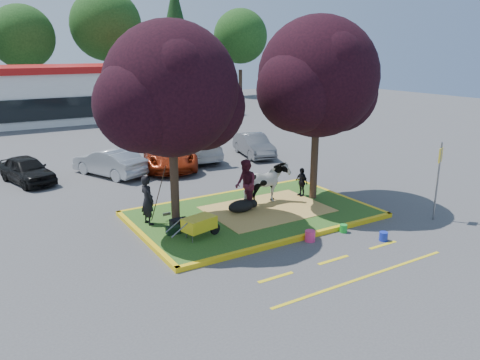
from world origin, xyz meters
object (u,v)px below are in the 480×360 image
handler (147,200)px  sign_post (439,172)px  bucket_green (343,228)px  bucket_blue (383,236)px  bucket_pink (310,236)px  wheelbarrow (200,224)px  cow (266,184)px  calf (241,206)px  car_silver (109,162)px  car_black (27,170)px

handler → sign_post: 9.87m
bucket_green → bucket_blue: 1.29m
sign_post → bucket_pink: sign_post is taller
handler → bucket_green: handler is taller
wheelbarrow → bucket_green: bearing=-35.1°
cow → calf: size_ratio=1.81×
sign_post → car_silver: bearing=102.2°
bucket_green → sign_post: bearing=-12.0°
handler → wheelbarrow: (0.92, -1.96, -0.36)m
bucket_green → car_black: size_ratio=0.07×
calf → sign_post: sign_post is taller
cow → wheelbarrow: bearing=107.5°
bucket_blue → bucket_pink: bearing=149.7°
handler → calf: bearing=-110.5°
cow → bucket_green: cow is taller
cow → sign_post: bearing=-140.8°
sign_post → bucket_blue: size_ratio=9.68×
handler → car_black: size_ratio=0.47×
bucket_blue → car_silver: (-5.03, 12.10, 0.50)m
wheelbarrow → car_black: (-3.56, 9.93, -0.02)m
handler → car_silver: handler is taller
calf → car_black: car_black is taller
car_silver → cow: bearing=92.5°
handler → bucket_green: (5.28, -3.65, -0.84)m
bucket_pink → car_black: bearing=119.3°
handler → bucket_green: 6.47m
cow → handler: 4.52m
calf → bucket_blue: bearing=-68.0°
handler → car_black: 8.40m
cow → sign_post: size_ratio=0.66×
bucket_pink → sign_post: bearing=-8.7°
bucket_pink → bucket_blue: bearing=-30.3°
cow → car_silver: size_ratio=0.47×
cow → wheelbarrow: size_ratio=1.02×
calf → bucket_blue: size_ratio=3.55×
cow → bucket_pink: cow is taller
bucket_green → wheelbarrow: bearing=158.8°
bucket_blue → car_silver: 13.11m
bucket_pink → car_silver: 11.37m
handler → car_silver: (0.83, 7.30, -0.33)m
calf → cow: bearing=2.9°
sign_post → car_black: bearing=110.7°
cow → bucket_pink: (-0.63, -3.34, -0.75)m
bucket_blue → wheelbarrow: bearing=150.0°
wheelbarrow → sign_post: (7.88, -2.44, 1.10)m
cow → calf: bearing=95.7°
wheelbarrow → car_silver: 9.25m
bucket_green → bucket_pink: size_ratio=0.76×
cow → wheelbarrow: cow is taller
cow → bucket_pink: size_ratio=5.29×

